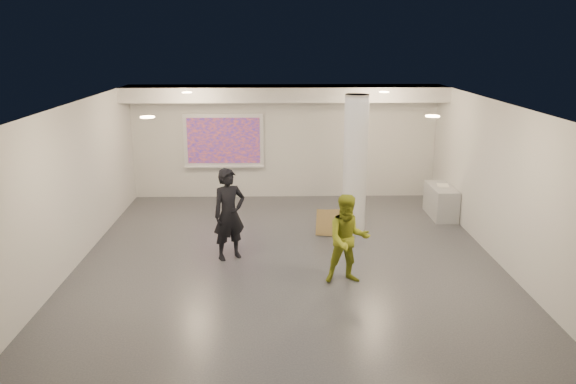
{
  "coord_description": "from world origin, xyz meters",
  "views": [
    {
      "loc": [
        -0.24,
        -10.13,
        4.15
      ],
      "look_at": [
        0.0,
        0.4,
        1.25
      ],
      "focal_mm": 35.0,
      "sensor_mm": 36.0,
      "label": 1
    }
  ],
  "objects_px": {
    "credenza": "(441,201)",
    "woman": "(229,214)",
    "projection_screen": "(224,141)",
    "man": "(348,239)",
    "column": "(355,164)"
  },
  "relations": [
    {
      "from": "man",
      "to": "projection_screen",
      "type": "bearing_deg",
      "value": 109.95
    },
    {
      "from": "man",
      "to": "woman",
      "type": "bearing_deg",
      "value": 146.09
    },
    {
      "from": "projection_screen",
      "to": "man",
      "type": "distance_m",
      "value": 6.12
    },
    {
      "from": "credenza",
      "to": "woman",
      "type": "distance_m",
      "value": 5.51
    },
    {
      "from": "column",
      "to": "woman",
      "type": "height_order",
      "value": "column"
    },
    {
      "from": "projection_screen",
      "to": "column",
      "type": "bearing_deg",
      "value": -40.56
    },
    {
      "from": "man",
      "to": "credenza",
      "type": "bearing_deg",
      "value": 48.38
    },
    {
      "from": "column",
      "to": "woman",
      "type": "xyz_separation_m",
      "value": [
        -2.63,
        -1.68,
        -0.61
      ]
    },
    {
      "from": "column",
      "to": "credenza",
      "type": "bearing_deg",
      "value": 21.38
    },
    {
      "from": "column",
      "to": "projection_screen",
      "type": "distance_m",
      "value": 4.08
    },
    {
      "from": "credenza",
      "to": "woman",
      "type": "relative_size",
      "value": 0.71
    },
    {
      "from": "projection_screen",
      "to": "man",
      "type": "relative_size",
      "value": 1.32
    },
    {
      "from": "column",
      "to": "projection_screen",
      "type": "height_order",
      "value": "column"
    },
    {
      "from": "woman",
      "to": "man",
      "type": "relative_size",
      "value": 1.13
    },
    {
      "from": "column",
      "to": "credenza",
      "type": "height_order",
      "value": "column"
    }
  ]
}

